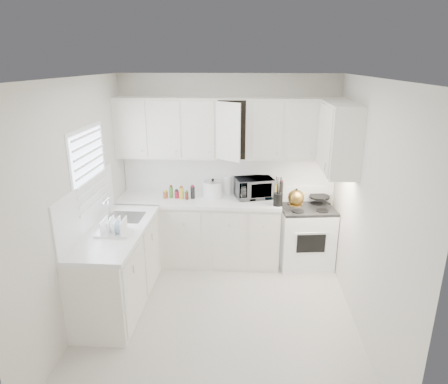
# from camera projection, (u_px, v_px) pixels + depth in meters

# --- Properties ---
(floor) EXTENTS (3.20, 3.20, 0.00)m
(floor) POSITION_uv_depth(u_px,v_px,m) (220.00, 316.00, 4.51)
(floor) COLOR beige
(floor) RESTS_ON ground
(ceiling) EXTENTS (3.20, 3.20, 0.00)m
(ceiling) POSITION_uv_depth(u_px,v_px,m) (219.00, 78.00, 3.69)
(ceiling) COLOR white
(ceiling) RESTS_ON ground
(wall_back) EXTENTS (3.00, 0.00, 3.00)m
(wall_back) POSITION_uv_depth(u_px,v_px,m) (228.00, 169.00, 5.62)
(wall_back) COLOR beige
(wall_back) RESTS_ON ground
(wall_front) EXTENTS (3.00, 0.00, 3.00)m
(wall_front) POSITION_uv_depth(u_px,v_px,m) (200.00, 295.00, 2.58)
(wall_front) COLOR beige
(wall_front) RESTS_ON ground
(wall_left) EXTENTS (0.00, 3.20, 3.20)m
(wall_left) POSITION_uv_depth(u_px,v_px,m) (78.00, 205.00, 4.20)
(wall_left) COLOR beige
(wall_left) RESTS_ON ground
(wall_right) EXTENTS (0.00, 3.20, 3.20)m
(wall_right) POSITION_uv_depth(u_px,v_px,m) (367.00, 212.00, 4.00)
(wall_right) COLOR beige
(wall_right) RESTS_ON ground
(window_blinds) EXTENTS (0.06, 0.96, 1.06)m
(window_blinds) POSITION_uv_depth(u_px,v_px,m) (90.00, 174.00, 4.45)
(window_blinds) COLOR white
(window_blinds) RESTS_ON wall_left
(lower_cabinets_back) EXTENTS (2.22, 0.60, 0.90)m
(lower_cabinets_back) POSITION_uv_depth(u_px,v_px,m) (199.00, 232.00, 5.62)
(lower_cabinets_back) COLOR beige
(lower_cabinets_back) RESTS_ON floor
(lower_cabinets_left) EXTENTS (0.60, 1.60, 0.90)m
(lower_cabinets_left) POSITION_uv_depth(u_px,v_px,m) (119.00, 268.00, 4.63)
(lower_cabinets_left) COLOR beige
(lower_cabinets_left) RESTS_ON floor
(countertop_back) EXTENTS (2.24, 0.64, 0.05)m
(countertop_back) POSITION_uv_depth(u_px,v_px,m) (199.00, 200.00, 5.47)
(countertop_back) COLOR silver
(countertop_back) RESTS_ON lower_cabinets_back
(countertop_left) EXTENTS (0.64, 1.62, 0.05)m
(countertop_left) POSITION_uv_depth(u_px,v_px,m) (116.00, 231.00, 4.48)
(countertop_left) COLOR silver
(countertop_left) RESTS_ON lower_cabinets_left
(backsplash_back) EXTENTS (2.98, 0.02, 0.55)m
(backsplash_back) POSITION_uv_depth(u_px,v_px,m) (228.00, 174.00, 5.63)
(backsplash_back) COLOR white
(backsplash_back) RESTS_ON wall_back
(backsplash_left) EXTENTS (0.02, 1.60, 0.55)m
(backsplash_left) POSITION_uv_depth(u_px,v_px,m) (87.00, 205.00, 4.41)
(backsplash_left) COLOR white
(backsplash_left) RESTS_ON wall_left
(upper_cabinets_back) EXTENTS (3.00, 0.33, 0.80)m
(upper_cabinets_back) POSITION_uv_depth(u_px,v_px,m) (228.00, 158.00, 5.40)
(upper_cabinets_back) COLOR beige
(upper_cabinets_back) RESTS_ON wall_back
(upper_cabinets_right) EXTENTS (0.33, 0.90, 0.80)m
(upper_cabinets_right) POSITION_uv_depth(u_px,v_px,m) (336.00, 171.00, 4.73)
(upper_cabinets_right) COLOR beige
(upper_cabinets_right) RESTS_ON wall_right
(sink) EXTENTS (0.42, 0.38, 0.30)m
(sink) POSITION_uv_depth(u_px,v_px,m) (125.00, 208.00, 4.77)
(sink) COLOR gray
(sink) RESTS_ON countertop_left
(stove) EXTENTS (0.78, 0.67, 1.09)m
(stove) POSITION_uv_depth(u_px,v_px,m) (306.00, 228.00, 5.50)
(stove) COLOR white
(stove) RESTS_ON floor
(tea_kettle) EXTENTS (0.30, 0.27, 0.25)m
(tea_kettle) POSITION_uv_depth(u_px,v_px,m) (296.00, 197.00, 5.19)
(tea_kettle) COLOR olive
(tea_kettle) RESTS_ON stove
(frying_pan) EXTENTS (0.40, 0.53, 0.04)m
(frying_pan) POSITION_uv_depth(u_px,v_px,m) (319.00, 196.00, 5.50)
(frying_pan) COLOR black
(frying_pan) RESTS_ON stove
(microwave) EXTENTS (0.56, 0.41, 0.34)m
(microwave) POSITION_uv_depth(u_px,v_px,m) (254.00, 186.00, 5.46)
(microwave) COLOR gray
(microwave) RESTS_ON countertop_back
(rice_cooker) EXTENTS (0.30, 0.30, 0.27)m
(rice_cooker) POSITION_uv_depth(u_px,v_px,m) (213.00, 188.00, 5.48)
(rice_cooker) COLOR white
(rice_cooker) RESTS_ON countertop_back
(paper_towel) EXTENTS (0.12, 0.12, 0.27)m
(paper_towel) POSITION_uv_depth(u_px,v_px,m) (228.00, 185.00, 5.59)
(paper_towel) COLOR white
(paper_towel) RESTS_ON countertop_back
(utensil_crock) EXTENTS (0.16, 0.16, 0.40)m
(utensil_crock) POSITION_uv_depth(u_px,v_px,m) (278.00, 191.00, 5.14)
(utensil_crock) COLOR black
(utensil_crock) RESTS_ON countertop_back
(dish_rack) EXTENTS (0.36, 0.27, 0.20)m
(dish_rack) POSITION_uv_depth(u_px,v_px,m) (113.00, 226.00, 4.32)
(dish_rack) COLOR white
(dish_rack) RESTS_ON countertop_left
(spice_left_0) EXTENTS (0.06, 0.06, 0.13)m
(spice_left_0) POSITION_uv_depth(u_px,v_px,m) (167.00, 191.00, 5.59)
(spice_left_0) COLOR brown
(spice_left_0) RESTS_ON countertop_back
(spice_left_1) EXTENTS (0.06, 0.06, 0.13)m
(spice_left_1) POSITION_uv_depth(u_px,v_px,m) (171.00, 193.00, 5.50)
(spice_left_1) COLOR #417D29
(spice_left_1) RESTS_ON countertop_back
(spice_left_2) EXTENTS (0.06, 0.06, 0.13)m
(spice_left_2) POSITION_uv_depth(u_px,v_px,m) (178.00, 191.00, 5.58)
(spice_left_2) COLOR #A21535
(spice_left_2) RESTS_ON countertop_back
(spice_left_3) EXTENTS (0.06, 0.06, 0.13)m
(spice_left_3) POSITION_uv_depth(u_px,v_px,m) (182.00, 193.00, 5.49)
(spice_left_3) COLOR gold
(spice_left_3) RESTS_ON countertop_back
(spice_left_4) EXTENTS (0.06, 0.06, 0.13)m
(spice_left_4) POSITION_uv_depth(u_px,v_px,m) (188.00, 191.00, 5.57)
(spice_left_4) COLOR #5F281B
(spice_left_4) RESTS_ON countertop_back
(spice_left_5) EXTENTS (0.06, 0.06, 0.13)m
(spice_left_5) POSITION_uv_depth(u_px,v_px,m) (193.00, 193.00, 5.48)
(spice_left_5) COLOR black
(spice_left_5) RESTS_ON countertop_back
(sauce_right_0) EXTENTS (0.06, 0.06, 0.19)m
(sauce_right_0) POSITION_uv_depth(u_px,v_px,m) (269.00, 190.00, 5.53)
(sauce_right_0) COLOR #A21535
(sauce_right_0) RESTS_ON countertop_back
(sauce_right_1) EXTENTS (0.06, 0.06, 0.19)m
(sauce_right_1) POSITION_uv_depth(u_px,v_px,m) (273.00, 191.00, 5.47)
(sauce_right_1) COLOR gold
(sauce_right_1) RESTS_ON countertop_back
(sauce_right_2) EXTENTS (0.06, 0.06, 0.19)m
(sauce_right_2) POSITION_uv_depth(u_px,v_px,m) (277.00, 190.00, 5.52)
(sauce_right_2) COLOR #5F281B
(sauce_right_2) RESTS_ON countertop_back
(sauce_right_3) EXTENTS (0.06, 0.06, 0.19)m
(sauce_right_3) POSITION_uv_depth(u_px,v_px,m) (281.00, 191.00, 5.46)
(sauce_right_3) COLOR black
(sauce_right_3) RESTS_ON countertop_back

